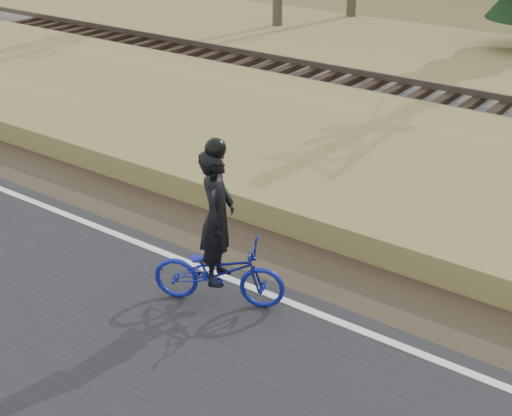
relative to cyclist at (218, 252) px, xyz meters
The scene contains 5 objects.
ground 2.04m from the cyclist, ahead, with size 120.00×120.00×0.00m, color olive.
edge_line 2.06m from the cyclist, 15.45° to the left, with size 120.00×0.12×0.01m, color silver.
shoulder 2.51m from the cyclist, 39.23° to the left, with size 120.00×1.60×0.04m, color #473A2B.
embankment 4.91m from the cyclist, 67.68° to the left, with size 120.00×5.00×0.44m, color olive.
cyclist is the anchor object (origin of this frame).
Camera 1 is at (3.14, -6.37, 5.24)m, focal length 50.00 mm.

